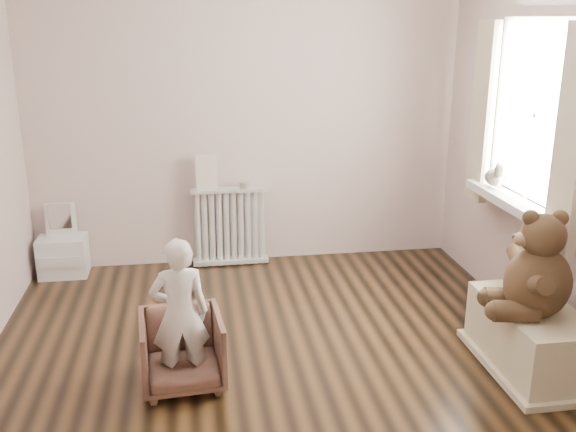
{
  "coord_description": "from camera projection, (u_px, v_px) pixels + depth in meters",
  "views": [
    {
      "loc": [
        -0.46,
        -3.55,
        2.05
      ],
      "look_at": [
        0.15,
        0.45,
        0.8
      ],
      "focal_mm": 40.0,
      "sensor_mm": 36.0,
      "label": 1
    }
  ],
  "objects": [
    {
      "name": "curtain_right",
      "position": [
        482.0,
        113.0,
        4.67
      ],
      "size": [
        0.06,
        0.26,
        1.3
      ],
      "primitive_type": "cube",
      "color": "beige",
      "rests_on": "right_wall"
    },
    {
      "name": "tin_a",
      "position": [
        245.0,
        185.0,
        5.39
      ],
      "size": [
        0.09,
        0.09,
        0.05
      ],
      "primitive_type": "cylinder",
      "color": "#A59E8C",
      "rests_on": "radiator"
    },
    {
      "name": "right_wall",
      "position": [
        567.0,
        147.0,
        3.9
      ],
      "size": [
        0.02,
        3.6,
        2.6
      ],
      "primitive_type": "cube",
      "color": "beige",
      "rests_on": "ground"
    },
    {
      "name": "back_wall",
      "position": [
        246.0,
        112.0,
        5.34
      ],
      "size": [
        3.6,
        0.02,
        2.6
      ],
      "primitive_type": "cube",
      "color": "beige",
      "rests_on": "ground"
    },
    {
      "name": "armchair",
      "position": [
        182.0,
        351.0,
        3.69
      ],
      "size": [
        0.5,
        0.51,
        0.43
      ],
      "primitive_type": "imported",
      "rotation": [
        0.0,
        0.0,
        0.09
      ],
      "color": "brown",
      "rests_on": "floor"
    },
    {
      "name": "curtain_left",
      "position": [
        571.0,
        141.0,
        3.59
      ],
      "size": [
        0.06,
        0.26,
        1.3
      ],
      "primitive_type": "cube",
      "color": "beige",
      "rests_on": "right_wall"
    },
    {
      "name": "floor",
      "position": [
        275.0,
        360.0,
        4.02
      ],
      "size": [
        3.6,
        3.6,
        0.01
      ],
      "primitive_type": "cube",
      "color": "black",
      "rests_on": "ground"
    },
    {
      "name": "toy_bench",
      "position": [
        531.0,
        337.0,
        3.88
      ],
      "size": [
        0.45,
        0.86,
        0.4
      ],
      "primitive_type": "cube",
      "color": "beige",
      "rests_on": "floor"
    },
    {
      "name": "teddy_bear",
      "position": [
        539.0,
        271.0,
        3.65
      ],
      "size": [
        0.57,
        0.48,
        0.62
      ],
      "primitive_type": null,
      "rotation": [
        0.0,
        0.0,
        -0.2
      ],
      "color": "#322212",
      "rests_on": "toy_bench"
    },
    {
      "name": "window_sill",
      "position": [
        516.0,
        202.0,
        4.29
      ],
      "size": [
        0.22,
        1.1,
        0.06
      ],
      "primitive_type": "cube",
      "color": "silver",
      "rests_on": "right_wall"
    },
    {
      "name": "radiator",
      "position": [
        230.0,
        222.0,
        5.47
      ],
      "size": [
        0.65,
        0.12,
        0.68
      ],
      "primitive_type": "cube",
      "color": "silver",
      "rests_on": "floor"
    },
    {
      "name": "child",
      "position": [
        180.0,
        314.0,
        3.57
      ],
      "size": [
        0.35,
        0.24,
        0.9
      ],
      "primitive_type": "imported",
      "rotation": [
        0.0,
        0.0,
        3.23
      ],
      "color": "white",
      "rests_on": "armchair"
    },
    {
      "name": "front_wall",
      "position": [
        352.0,
        277.0,
        1.94
      ],
      "size": [
        3.6,
        0.02,
        2.6
      ],
      "primitive_type": "cube",
      "color": "beige",
      "rests_on": "ground"
    },
    {
      "name": "toy_vanity",
      "position": [
        62.0,
        244.0,
        5.27
      ],
      "size": [
        0.39,
        0.28,
        0.61
      ],
      "primitive_type": "cube",
      "color": "silver",
      "rests_on": "floor"
    },
    {
      "name": "window",
      "position": [
        538.0,
        115.0,
        4.13
      ],
      "size": [
        0.03,
        0.9,
        1.1
      ],
      "primitive_type": "cube",
      "color": "white",
      "rests_on": "right_wall"
    },
    {
      "name": "paper_doll",
      "position": [
        207.0,
        172.0,
        5.31
      ],
      "size": [
        0.18,
        0.02,
        0.29
      ],
      "primitive_type": "cube",
      "color": "beige",
      "rests_on": "radiator"
    },
    {
      "name": "plush_cat",
      "position": [
        496.0,
        173.0,
        4.53
      ],
      "size": [
        0.2,
        0.26,
        0.19
      ],
      "primitive_type": null,
      "rotation": [
        0.0,
        0.0,
        0.32
      ],
      "color": "#666058",
      "rests_on": "window_sill"
    }
  ]
}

